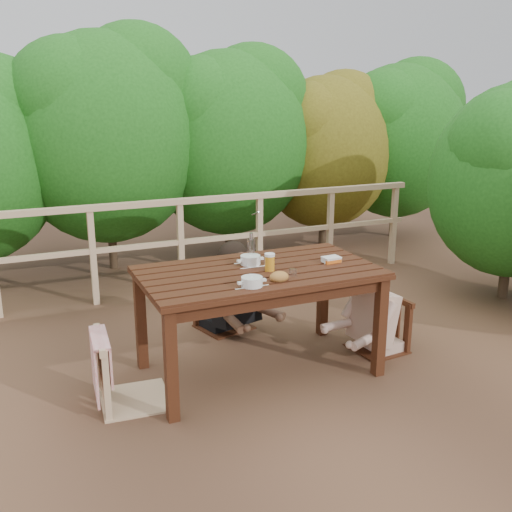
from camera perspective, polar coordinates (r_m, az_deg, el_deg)
name	(u,v)px	position (r m, az deg, el deg)	size (l,w,h in m)	color
ground	(259,370)	(4.58, 0.26, -11.07)	(60.00, 60.00, 0.00)	brown
table	(259,322)	(4.41, 0.26, -6.45)	(1.72, 0.97, 0.80)	black
chair_left	(131,336)	(4.05, -12.03, -7.64)	(0.48, 0.48, 0.96)	tan
chair_far	(223,282)	(5.21, -3.20, -2.58)	(0.43, 0.43, 0.86)	black
chair_right	(379,303)	(4.87, 11.92, -4.47)	(0.41, 0.41, 0.82)	black
woman	(222,260)	(5.17, -3.31, -0.38)	(0.51, 0.63, 1.27)	black
diner_right	(384,282)	(4.83, 12.32, -2.51)	(0.47, 0.58, 1.16)	tan
railing	(181,246)	(6.17, -7.31, 0.94)	(5.60, 0.10, 1.01)	tan
hedge_row	(180,106)	(7.24, -7.39, 14.28)	(6.60, 1.60, 3.80)	#195014
soup_near	(252,283)	(3.90, -0.40, -2.62)	(0.24, 0.24, 0.08)	silver
soup_far	(250,261)	(4.39, -0.55, -0.48)	(0.25, 0.25, 0.08)	white
bread_roll	(279,277)	(4.02, 2.26, -2.06)	(0.14, 0.10, 0.08)	#A5772C
beer_glass	(270,263)	(4.23, 1.34, -0.70)	(0.07, 0.07, 0.14)	orange
bottle	(251,249)	(4.43, -0.47, 0.73)	(0.06, 0.06, 0.24)	silver
tumbler	(293,273)	(4.13, 3.58, -1.71)	(0.06, 0.06, 0.07)	white
butter_tub	(331,260)	(4.49, 7.33, -0.43)	(0.14, 0.10, 0.06)	white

